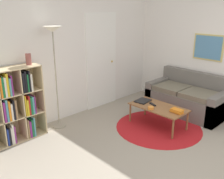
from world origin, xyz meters
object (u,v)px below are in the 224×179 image
object	(u,v)px
bowl	(151,108)
floor_lamp	(53,42)
laptop	(143,101)
vase_on_shelf	(28,59)
bookshelf	(7,106)
coffee_table	(158,108)
couch	(188,98)

from	to	relation	value
bowl	floor_lamp	bearing A→B (deg)	132.80
laptop	vase_on_shelf	distance (m)	2.24
bookshelf	coffee_table	size ratio (longest dim) A/B	1.18
floor_lamp	bowl	distance (m)	2.06
laptop	bowl	bearing A→B (deg)	-119.68
floor_lamp	vase_on_shelf	distance (m)	0.51
vase_on_shelf	floor_lamp	bearing A→B (deg)	-8.62
floor_lamp	coffee_table	bearing A→B (deg)	-43.41
couch	laptop	size ratio (longest dim) A/B	4.74
bookshelf	vase_on_shelf	size ratio (longest dim) A/B	6.72
coffee_table	bowl	size ratio (longest dim) A/B	9.80
couch	floor_lamp	bearing A→B (deg)	151.25
vase_on_shelf	laptop	bearing A→B (deg)	-28.36
laptop	bowl	world-z (taller)	bowl
floor_lamp	couch	bearing A→B (deg)	-28.75
vase_on_shelf	couch	bearing A→B (deg)	-25.93
couch	vase_on_shelf	world-z (taller)	vase_on_shelf
coffee_table	laptop	xyz separation A→B (m)	(0.01, 0.37, 0.05)
bowl	vase_on_shelf	bearing A→B (deg)	140.55
couch	laptop	bearing A→B (deg)	158.60
floor_lamp	coffee_table	distance (m)	2.22
bookshelf	vase_on_shelf	bearing A→B (deg)	0.42
coffee_table	laptop	distance (m)	0.37
bookshelf	bowl	xyz separation A→B (m)	(2.03, -1.31, -0.22)
coffee_table	bowl	world-z (taller)	bowl
bookshelf	coffee_table	xyz separation A→B (m)	(2.22, -1.34, -0.27)
bookshelf	coffee_table	bearing A→B (deg)	-31.00
coffee_table	vase_on_shelf	world-z (taller)	vase_on_shelf
coffee_table	floor_lamp	bearing A→B (deg)	136.59
laptop	bookshelf	bearing A→B (deg)	156.62
vase_on_shelf	bookshelf	bearing A→B (deg)	-179.58
bookshelf	couch	xyz separation A→B (m)	(3.25, -1.36, -0.33)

